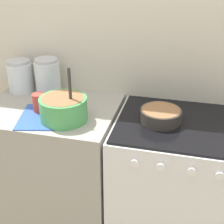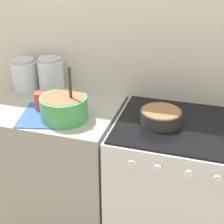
% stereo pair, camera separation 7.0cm
% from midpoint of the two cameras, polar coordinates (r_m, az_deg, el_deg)
% --- Properties ---
extents(wall_back, '(4.54, 0.05, 2.40)m').
position_cam_midpoint_polar(wall_back, '(1.90, 4.37, 11.14)').
color(wall_back, beige).
rests_on(wall_back, ground_plane).
extents(countertop_cabinet, '(0.77, 0.58, 0.92)m').
position_cam_midpoint_polar(countertop_cabinet, '(2.08, -8.97, -10.49)').
color(countertop_cabinet, '#9E998E').
rests_on(countertop_cabinet, ground_plane).
extents(stove, '(0.69, 0.60, 0.92)m').
position_cam_midpoint_polar(stove, '(1.93, 12.22, -14.29)').
color(stove, silver).
rests_on(stove, ground_plane).
extents(mixing_bowl, '(0.25, 0.25, 0.29)m').
position_cam_midpoint_polar(mixing_bowl, '(1.66, -7.59, 1.03)').
color(mixing_bowl, '#4CA559').
rests_on(mixing_bowl, countertop_cabinet).
extents(baking_pan, '(0.22, 0.22, 0.07)m').
position_cam_midpoint_polar(baking_pan, '(1.64, 10.12, -0.77)').
color(baking_pan, '#38332D').
rests_on(baking_pan, stove).
extents(storage_jar_left, '(0.16, 0.16, 0.20)m').
position_cam_midpoint_polar(storage_jar_left, '(2.09, -14.74, 6.31)').
color(storage_jar_left, silver).
rests_on(storage_jar_left, countertop_cabinet).
extents(storage_jar_middle, '(0.16, 0.16, 0.23)m').
position_cam_midpoint_polar(storage_jar_middle, '(1.99, -10.03, 6.15)').
color(storage_jar_middle, silver).
rests_on(storage_jar_middle, countertop_cabinet).
extents(tin_can, '(0.07, 0.07, 0.11)m').
position_cam_midpoint_polar(tin_can, '(1.78, -11.82, 1.88)').
color(tin_can, '#CC3F33').
rests_on(tin_can, countertop_cabinet).
extents(recipe_page, '(0.29, 0.34, 0.01)m').
position_cam_midpoint_polar(recipe_page, '(1.74, -11.46, -0.54)').
color(recipe_page, '#3359B2').
rests_on(recipe_page, countertop_cabinet).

